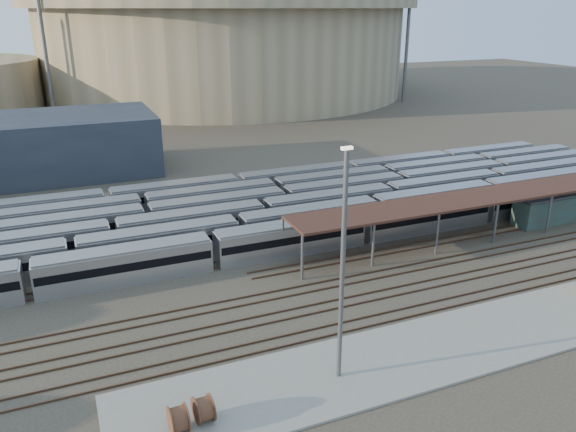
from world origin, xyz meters
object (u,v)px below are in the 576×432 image
Objects in this scene: yard_light_pole at (342,269)px; cable_reel_west at (178,419)px; teal_boxcar at (563,207)px; cable_reel_east at (204,409)px.

cable_reel_west is at bearing -174.18° from yard_light_pole.
teal_boxcar reaches higher than cable_reel_west.
yard_light_pole is at bearing 5.06° from cable_reel_east.
cable_reel_west is 1.02× the size of cable_reel_east.
teal_boxcar is 0.85× the size of yard_light_pole.
cable_reel_east is at bearing 10.41° from cable_reel_west.
teal_boxcar is 7.75× the size of cable_reel_west.
teal_boxcar reaches higher than cable_reel_east.
cable_reel_west is 15.24m from yard_light_pole.
yard_light_pole is (10.98, 0.97, 8.20)m from cable_reel_east.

